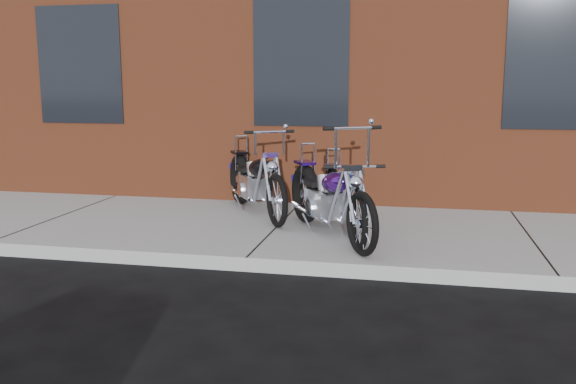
# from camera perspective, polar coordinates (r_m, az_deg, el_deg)

# --- Properties ---
(ground) EXTENTS (120.00, 120.00, 0.00)m
(ground) POSITION_cam_1_polar(r_m,az_deg,el_deg) (6.32, -3.92, -7.47)
(ground) COLOR black
(ground) RESTS_ON ground
(sidewalk) EXTENTS (22.00, 3.00, 0.15)m
(sidewalk) POSITION_cam_1_polar(r_m,az_deg,el_deg) (7.70, -0.91, -3.67)
(sidewalk) COLOR #9D9D9D
(sidewalk) RESTS_ON ground
(chopper_purple) EXTENTS (1.31, 2.08, 1.32)m
(chopper_purple) POSITION_cam_1_polar(r_m,az_deg,el_deg) (7.07, 3.82, -0.78)
(chopper_purple) COLOR black
(chopper_purple) RESTS_ON sidewalk
(chopper_blue) EXTENTS (0.83, 2.08, 0.94)m
(chopper_blue) POSITION_cam_1_polar(r_m,az_deg,el_deg) (7.26, 5.19, -0.79)
(chopper_blue) COLOR black
(chopper_blue) RESTS_ON sidewalk
(chopper_third) EXTENTS (1.34, 2.03, 1.18)m
(chopper_third) POSITION_cam_1_polar(r_m,az_deg,el_deg) (8.32, -3.07, 0.82)
(chopper_third) COLOR black
(chopper_third) RESTS_ON sidewalk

